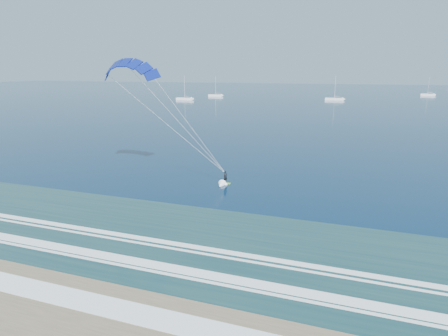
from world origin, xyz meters
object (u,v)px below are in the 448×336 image
at_px(sailboat_1, 216,95).
at_px(sailboat_2, 334,99).
at_px(kitesurfer_rig, 174,117).
at_px(sailboat_3, 428,95).
at_px(sailboat_0, 185,99).

relative_size(sailboat_1, sailboat_2, 0.91).
xyz_separation_m(kitesurfer_rig, sailboat_3, (53.70, 221.83, -8.10)).
bearing_deg(sailboat_3, sailboat_1, -156.36).
xyz_separation_m(sailboat_0, sailboat_2, (71.34, 24.90, 0.01)).
bearing_deg(kitesurfer_rig, sailboat_0, 115.34).
height_order(sailboat_0, sailboat_1, sailboat_0).
xyz_separation_m(sailboat_1, sailboat_2, (67.01, -6.83, 0.01)).
height_order(kitesurfer_rig, sailboat_3, kitesurfer_rig).
distance_m(sailboat_1, sailboat_2, 67.36).
bearing_deg(kitesurfer_rig, sailboat_2, 88.17).
distance_m(sailboat_0, sailboat_3, 145.32).
distance_m(kitesurfer_rig, sailboat_0, 154.63).
bearing_deg(sailboat_3, sailboat_2, -130.19).
xyz_separation_m(kitesurfer_rig, sailboat_1, (-61.77, 171.29, -8.09)).
bearing_deg(sailboat_0, sailboat_1, 82.24).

